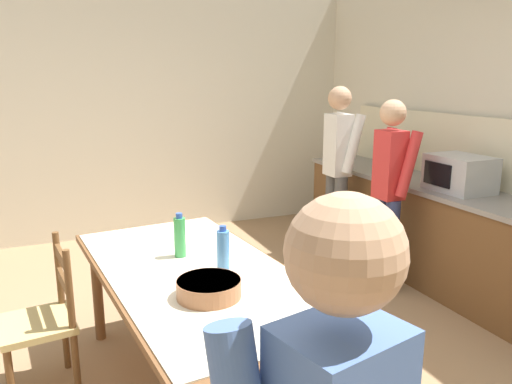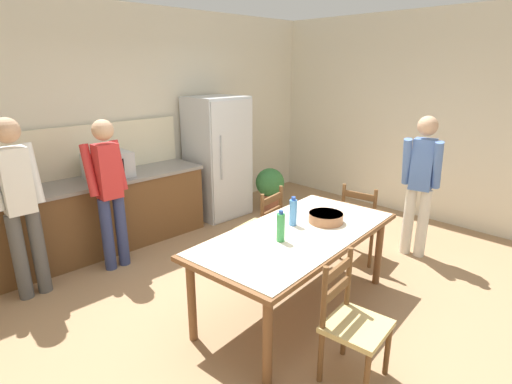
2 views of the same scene
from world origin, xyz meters
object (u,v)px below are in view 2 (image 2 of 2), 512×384
(paper_bag, at_px, (22,177))
(bottle_near_centre, at_px, (281,227))
(bottle_off_centre, at_px, (293,212))
(person_by_table, at_px, (421,180))
(dining_table, at_px, (297,240))
(person_at_sink, at_px, (19,200))
(person_at_counter, at_px, (109,187))
(potted_plant, at_px, (270,186))
(chair_side_far_right, at_px, (261,228))
(chair_head_end, at_px, (361,223))
(microwave, at_px, (108,165))
(serving_bowl, at_px, (326,217))
(chair_side_near_left, at_px, (352,323))
(refrigerator, at_px, (218,157))

(paper_bag, height_order, bottle_near_centre, paper_bag)
(bottle_off_centre, xyz_separation_m, person_by_table, (1.76, -0.38, 0.03))
(dining_table, relative_size, person_at_sink, 1.21)
(person_at_counter, distance_m, potted_plant, 2.61)
(bottle_off_centre, bearing_deg, person_by_table, -12.27)
(chair_side_far_right, bearing_deg, chair_head_end, 132.33)
(chair_side_far_right, xyz_separation_m, person_at_counter, (-1.18, 1.11, 0.48))
(bottle_off_centre, distance_m, chair_side_far_right, 0.87)
(bottle_near_centre, bearing_deg, person_by_table, -6.16)
(chair_head_end, distance_m, potted_plant, 1.93)
(paper_bag, height_order, bottle_off_centre, paper_bag)
(microwave, xyz_separation_m, bottle_off_centre, (0.65, -2.32, -0.14))
(microwave, distance_m, chair_head_end, 3.03)
(dining_table, xyz_separation_m, potted_plant, (1.74, 2.00, -0.31))
(bottle_near_centre, xyz_separation_m, chair_side_far_right, (0.63, 0.85, -0.45))
(bottle_near_centre, bearing_deg, chair_head_end, 5.63)
(serving_bowl, relative_size, chair_side_near_left, 0.35)
(chair_side_near_left, xyz_separation_m, chair_side_far_right, (0.75, 1.64, 0.00))
(chair_side_far_right, bearing_deg, person_at_counter, -53.69)
(refrigerator, distance_m, person_at_sink, 2.77)
(chair_side_near_left, bearing_deg, paper_bag, 101.69)
(chair_side_far_right, bearing_deg, paper_bag, -51.65)
(refrigerator, relative_size, chair_side_near_left, 1.92)
(refrigerator, relative_size, bottle_off_centre, 6.48)
(paper_bag, height_order, serving_bowl, paper_bag)
(potted_plant, bearing_deg, bottle_off_centre, -131.52)
(chair_side_near_left, distance_m, chair_head_end, 1.92)
(serving_bowl, relative_size, person_at_sink, 0.18)
(microwave, xyz_separation_m, person_by_table, (2.41, -2.70, -0.11))
(person_by_table, bearing_deg, refrigerator, -86.89)
(serving_bowl, bearing_deg, bottle_near_centre, 178.82)
(chair_side_near_left, height_order, chair_side_far_right, same)
(serving_bowl, height_order, person_by_table, person_by_table)
(person_at_counter, bearing_deg, potted_plant, -88.40)
(dining_table, distance_m, person_by_table, 1.88)
(refrigerator, height_order, bottle_off_centre, refrigerator)
(dining_table, distance_m, person_at_sink, 2.57)
(paper_bag, relative_size, person_at_sink, 0.21)
(dining_table, xyz_separation_m, chair_side_far_right, (0.38, 0.82, -0.25))
(paper_bag, relative_size, bottle_off_centre, 1.33)
(refrigerator, relative_size, serving_bowl, 5.47)
(chair_head_end, bearing_deg, person_at_sink, 49.05)
(chair_head_end, height_order, chair_side_far_right, same)
(refrigerator, bearing_deg, bottle_near_centre, -118.45)
(paper_bag, bearing_deg, person_by_table, -38.97)
(bottle_near_centre, bearing_deg, potted_plant, 45.46)
(bottle_off_centre, xyz_separation_m, chair_side_near_left, (-0.46, -0.95, -0.45))
(dining_table, relative_size, bottle_off_centre, 7.78)
(refrigerator, height_order, chair_side_far_right, refrigerator)
(refrigerator, bearing_deg, chair_side_far_right, -113.61)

